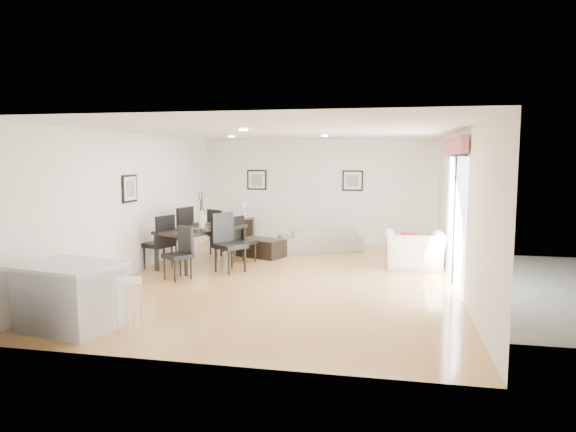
% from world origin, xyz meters
% --- Properties ---
extents(ground, '(8.00, 8.00, 0.00)m').
position_xyz_m(ground, '(0.00, 0.00, 0.00)').
color(ground, tan).
rests_on(ground, ground).
extents(wall_back, '(6.00, 0.04, 2.70)m').
position_xyz_m(wall_back, '(0.00, 4.00, 1.35)').
color(wall_back, white).
rests_on(wall_back, ground).
extents(wall_front, '(6.00, 0.04, 2.70)m').
position_xyz_m(wall_front, '(0.00, -4.00, 1.35)').
color(wall_front, white).
rests_on(wall_front, ground).
extents(wall_left, '(0.04, 8.00, 2.70)m').
position_xyz_m(wall_left, '(-3.00, 0.00, 1.35)').
color(wall_left, white).
rests_on(wall_left, ground).
extents(wall_right, '(0.04, 8.00, 2.70)m').
position_xyz_m(wall_right, '(3.00, 0.00, 1.35)').
color(wall_right, white).
rests_on(wall_right, ground).
extents(ceiling, '(6.00, 8.00, 0.02)m').
position_xyz_m(ceiling, '(0.00, 0.00, 2.70)').
color(ceiling, white).
rests_on(ceiling, wall_back).
extents(sofa, '(2.07, 1.48, 0.56)m').
position_xyz_m(sofa, '(0.23, 2.93, 0.28)').
color(sofa, gray).
rests_on(sofa, ground).
extents(armchair, '(1.17, 1.04, 0.74)m').
position_xyz_m(armchair, '(2.34, 1.46, 0.37)').
color(armchair, silver).
rests_on(armchair, ground).
extents(dining_table, '(1.59, 2.11, 0.79)m').
position_xyz_m(dining_table, '(-1.96, 0.86, 0.71)').
color(dining_table, black).
rests_on(dining_table, ground).
extents(dining_chair_wnear, '(0.62, 0.62, 1.09)m').
position_xyz_m(dining_chair_wnear, '(-2.62, 0.35, 0.61)').
color(dining_chair_wnear, black).
rests_on(dining_chair_wnear, ground).
extents(dining_chair_wfar, '(0.64, 0.64, 1.17)m').
position_xyz_m(dining_chair_wfar, '(-2.61, 1.30, 0.65)').
color(dining_chair_wfar, black).
rests_on(dining_chair_wfar, ground).
extents(dining_chair_enear, '(0.71, 0.71, 1.15)m').
position_xyz_m(dining_chair_enear, '(-1.28, 0.44, 0.64)').
color(dining_chair_enear, black).
rests_on(dining_chair_enear, ground).
extents(dining_chair_efar, '(0.58, 0.58, 0.98)m').
position_xyz_m(dining_chair_efar, '(-1.28, 1.37, 0.55)').
color(dining_chair_efar, black).
rests_on(dining_chair_efar, ground).
extents(dining_chair_head, '(0.61, 0.61, 0.97)m').
position_xyz_m(dining_chair_head, '(-1.91, -0.33, 0.54)').
color(dining_chair_head, black).
rests_on(dining_chair_head, ground).
extents(dining_chair_foot, '(0.65, 0.65, 1.06)m').
position_xyz_m(dining_chair_foot, '(-2.00, 2.04, 0.59)').
color(dining_chair_foot, black).
rests_on(dining_chair_foot, ground).
extents(vase, '(0.90, 1.42, 0.75)m').
position_xyz_m(vase, '(-1.96, 0.86, 1.07)').
color(vase, white).
rests_on(vase, dining_table).
extents(coffee_table, '(1.16, 0.94, 0.40)m').
position_xyz_m(coffee_table, '(-0.99, 2.03, 0.20)').
color(coffee_table, black).
rests_on(coffee_table, ground).
extents(side_table, '(0.58, 0.58, 0.66)m').
position_xyz_m(side_table, '(-1.87, 3.66, 0.33)').
color(side_table, black).
rests_on(side_table, ground).
extents(table_lamp, '(0.24, 0.24, 0.46)m').
position_xyz_m(table_lamp, '(-1.87, 3.66, 0.96)').
color(table_lamp, white).
rests_on(table_lamp, side_table).
extents(cushion, '(0.33, 0.13, 0.32)m').
position_xyz_m(cushion, '(2.24, 1.35, 0.59)').
color(cushion, maroon).
rests_on(cushion, armchair).
extents(kitchen_island, '(1.39, 1.17, 0.86)m').
position_xyz_m(kitchen_island, '(-2.23, -3.23, 0.44)').
color(kitchen_island, '#BBBBBD').
rests_on(kitchen_island, ground).
extents(bar_stool, '(0.32, 0.32, 0.70)m').
position_xyz_m(bar_stool, '(-1.38, -3.23, 0.60)').
color(bar_stool, white).
rests_on(bar_stool, ground).
extents(framed_print_back_left, '(0.52, 0.04, 0.52)m').
position_xyz_m(framed_print_back_left, '(-1.60, 3.97, 1.65)').
color(framed_print_back_left, black).
rests_on(framed_print_back_left, wall_back).
extents(framed_print_back_right, '(0.52, 0.04, 0.52)m').
position_xyz_m(framed_print_back_right, '(0.90, 3.97, 1.65)').
color(framed_print_back_right, black).
rests_on(framed_print_back_right, wall_back).
extents(framed_print_left_wall, '(0.04, 0.52, 0.52)m').
position_xyz_m(framed_print_left_wall, '(-2.97, -0.20, 1.65)').
color(framed_print_left_wall, black).
rests_on(framed_print_left_wall, wall_left).
extents(sliding_door, '(0.12, 2.70, 2.57)m').
position_xyz_m(sliding_door, '(2.96, 0.30, 1.66)').
color(sliding_door, white).
rests_on(sliding_door, wall_right).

